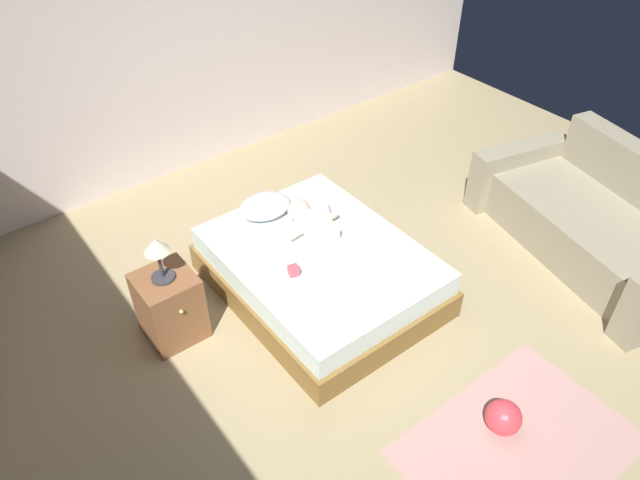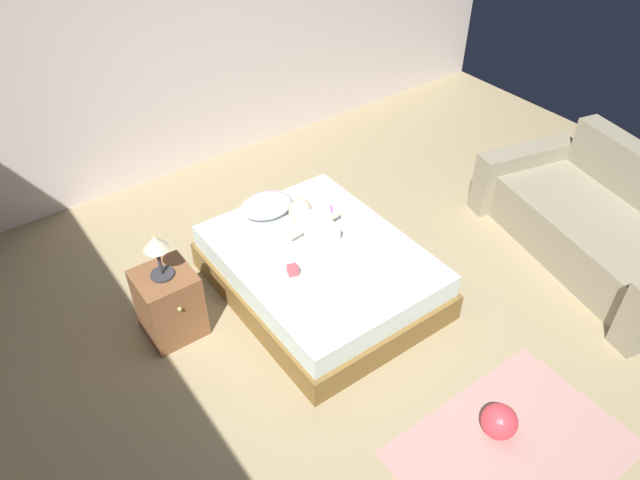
{
  "view_description": "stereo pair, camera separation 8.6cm",
  "coord_description": "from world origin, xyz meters",
  "px_view_note": "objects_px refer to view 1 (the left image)",
  "views": [
    {
      "loc": [
        -1.96,
        -1.92,
        3.24
      ],
      "look_at": [
        0.06,
        0.71,
        0.51
      ],
      "focal_mm": 33.2,
      "sensor_mm": 36.0,
      "label": 1
    },
    {
      "loc": [
        -1.89,
        -1.97,
        3.24
      ],
      "look_at": [
        0.06,
        0.71,
        0.51
      ],
      "focal_mm": 33.2,
      "sensor_mm": 36.0,
      "label": 2
    }
  ],
  "objects_px": {
    "baby": "(312,223)",
    "toothbrush": "(330,209)",
    "nightstand": "(170,306)",
    "toy_block": "(294,271)",
    "toy_ball": "(504,417)",
    "pillow": "(265,206)",
    "bed": "(320,271)",
    "couch": "(599,222)",
    "lamp": "(157,251)"
  },
  "relations": [
    {
      "from": "nightstand",
      "to": "lamp",
      "type": "distance_m",
      "value": 0.51
    },
    {
      "from": "couch",
      "to": "lamp",
      "type": "relative_size",
      "value": 6.28
    },
    {
      "from": "toy_block",
      "to": "bed",
      "type": "bearing_deg",
      "value": 16.8
    },
    {
      "from": "toothbrush",
      "to": "nightstand",
      "type": "bearing_deg",
      "value": -177.84
    },
    {
      "from": "bed",
      "to": "couch",
      "type": "height_order",
      "value": "couch"
    },
    {
      "from": "couch",
      "to": "nightstand",
      "type": "bearing_deg",
      "value": 158.25
    },
    {
      "from": "couch",
      "to": "toy_ball",
      "type": "distance_m",
      "value": 2.1
    },
    {
      "from": "bed",
      "to": "baby",
      "type": "bearing_deg",
      "value": 66.85
    },
    {
      "from": "lamp",
      "to": "toy_block",
      "type": "bearing_deg",
      "value": -25.99
    },
    {
      "from": "toy_ball",
      "to": "bed",
      "type": "bearing_deg",
      "value": 94.74
    },
    {
      "from": "bed",
      "to": "couch",
      "type": "distance_m",
      "value": 2.34
    },
    {
      "from": "toothbrush",
      "to": "couch",
      "type": "bearing_deg",
      "value": -37.31
    },
    {
      "from": "pillow",
      "to": "toothbrush",
      "type": "bearing_deg",
      "value": -34.1
    },
    {
      "from": "baby",
      "to": "toothbrush",
      "type": "relative_size",
      "value": 4.57
    },
    {
      "from": "toothbrush",
      "to": "toy_ball",
      "type": "xyz_separation_m",
      "value": [
        -0.23,
        -2.0,
        -0.3
      ]
    },
    {
      "from": "baby",
      "to": "bed",
      "type": "bearing_deg",
      "value": -113.15
    },
    {
      "from": "bed",
      "to": "baby",
      "type": "xyz_separation_m",
      "value": [
        0.1,
        0.23,
        0.28
      ]
    },
    {
      "from": "toothbrush",
      "to": "toy_block",
      "type": "bearing_deg",
      "value": -146.74
    },
    {
      "from": "toothbrush",
      "to": "nightstand",
      "type": "relative_size",
      "value": 0.27
    },
    {
      "from": "toy_ball",
      "to": "lamp",
      "type": "bearing_deg",
      "value": 122.27
    },
    {
      "from": "baby",
      "to": "toothbrush",
      "type": "xyz_separation_m",
      "value": [
        0.27,
        0.12,
        -0.06
      ]
    },
    {
      "from": "baby",
      "to": "toy_block",
      "type": "xyz_separation_m",
      "value": [
        -0.4,
        -0.32,
        -0.04
      ]
    },
    {
      "from": "toothbrush",
      "to": "baby",
      "type": "bearing_deg",
      "value": -156.05
    },
    {
      "from": "couch",
      "to": "toy_ball",
      "type": "relative_size",
      "value": 9.55
    },
    {
      "from": "toothbrush",
      "to": "toy_ball",
      "type": "height_order",
      "value": "toothbrush"
    },
    {
      "from": "lamp",
      "to": "toy_ball",
      "type": "distance_m",
      "value": 2.4
    },
    {
      "from": "pillow",
      "to": "toy_ball",
      "type": "height_order",
      "value": "pillow"
    },
    {
      "from": "couch",
      "to": "toy_block",
      "type": "height_order",
      "value": "couch"
    },
    {
      "from": "nightstand",
      "to": "toy_block",
      "type": "height_order",
      "value": "nightstand"
    },
    {
      "from": "pillow",
      "to": "nightstand",
      "type": "distance_m",
      "value": 1.11
    },
    {
      "from": "pillow",
      "to": "nightstand",
      "type": "xyz_separation_m",
      "value": [
        -1.04,
        -0.34,
        -0.2
      ]
    },
    {
      "from": "couch",
      "to": "toy_block",
      "type": "distance_m",
      "value": 2.59
    },
    {
      "from": "toothbrush",
      "to": "couch",
      "type": "distance_m",
      "value": 2.21
    },
    {
      "from": "toy_ball",
      "to": "pillow",
      "type": "bearing_deg",
      "value": 94.87
    },
    {
      "from": "pillow",
      "to": "toothbrush",
      "type": "distance_m",
      "value": 0.52
    },
    {
      "from": "toothbrush",
      "to": "toy_block",
      "type": "relative_size",
      "value": 1.7
    },
    {
      "from": "couch",
      "to": "nightstand",
      "type": "relative_size",
      "value": 3.98
    },
    {
      "from": "bed",
      "to": "toy_block",
      "type": "xyz_separation_m",
      "value": [
        -0.3,
        -0.09,
        0.24
      ]
    },
    {
      "from": "pillow",
      "to": "toy_block",
      "type": "relative_size",
      "value": 5.02
    },
    {
      "from": "couch",
      "to": "toy_block",
      "type": "bearing_deg",
      "value": 159.69
    },
    {
      "from": "baby",
      "to": "couch",
      "type": "distance_m",
      "value": 2.37
    },
    {
      "from": "nightstand",
      "to": "toy_block",
      "type": "xyz_separation_m",
      "value": [
        0.79,
        -0.39,
        0.17
      ]
    },
    {
      "from": "couch",
      "to": "toy_ball",
      "type": "height_order",
      "value": "couch"
    },
    {
      "from": "bed",
      "to": "lamp",
      "type": "relative_size",
      "value": 5.04
    },
    {
      "from": "toothbrush",
      "to": "toy_block",
      "type": "xyz_separation_m",
      "value": [
        -0.67,
        -0.44,
        0.03
      ]
    },
    {
      "from": "bed",
      "to": "nightstand",
      "type": "height_order",
      "value": "nightstand"
    },
    {
      "from": "toothbrush",
      "to": "nightstand",
      "type": "height_order",
      "value": "nightstand"
    },
    {
      "from": "pillow",
      "to": "nightstand",
      "type": "bearing_deg",
      "value": -161.68
    },
    {
      "from": "baby",
      "to": "lamp",
      "type": "bearing_deg",
      "value": 176.89
    },
    {
      "from": "bed",
      "to": "toothbrush",
      "type": "xyz_separation_m",
      "value": [
        0.37,
        0.35,
        0.22
      ]
    }
  ]
}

